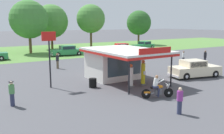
% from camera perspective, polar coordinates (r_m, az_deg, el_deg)
% --- Properties ---
extents(ground_plane, '(300.00, 300.00, 0.00)m').
position_cam_1_polar(ground_plane, '(20.82, 10.09, -4.05)').
color(ground_plane, '#4C4C51').
extents(grass_verge_strip, '(120.00, 24.00, 0.01)m').
position_cam_1_polar(grass_verge_strip, '(47.12, -15.46, 3.56)').
color(grass_verge_strip, '#56843D').
rests_on(grass_verge_strip, ground).
extents(service_station_kiosk, '(5.04, 7.52, 3.26)m').
position_cam_1_polar(service_station_kiosk, '(22.42, 1.07, 1.42)').
color(service_station_kiosk, silver).
rests_on(service_station_kiosk, ground).
extents(gas_pump_nearside, '(0.44, 0.44, 1.83)m').
position_cam_1_polar(gas_pump_nearside, '(19.82, 4.38, -2.16)').
color(gas_pump_nearside, slate).
rests_on(gas_pump_nearside, ground).
extents(gas_pump_offside, '(0.44, 0.44, 2.04)m').
position_cam_1_polar(gas_pump_offside, '(20.55, 7.13, -1.48)').
color(gas_pump_offside, slate).
rests_on(gas_pump_offside, ground).
extents(motorcycle_with_rider, '(2.12, 1.01, 1.58)m').
position_cam_1_polar(motorcycle_with_rider, '(17.12, 10.25, -4.86)').
color(motorcycle_with_rider, black).
rests_on(motorcycle_with_rider, ground).
extents(featured_classic_sedan, '(5.17, 2.93, 1.61)m').
position_cam_1_polar(featured_classic_sedan, '(24.63, 18.34, -0.49)').
color(featured_classic_sedan, beige).
rests_on(featured_classic_sedan, ground).
extents(parked_car_back_row_far_left, '(5.40, 2.97, 1.47)m').
position_cam_1_polar(parked_car_back_row_far_left, '(44.18, 2.35, 4.38)').
color(parked_car_back_row_far_left, red).
rests_on(parked_car_back_row_far_left, ground).
extents(parked_car_back_row_right, '(5.19, 2.27, 1.53)m').
position_cam_1_polar(parked_car_back_row_right, '(39.73, -10.27, 3.65)').
color(parked_car_back_row_right, '#2D844C').
rests_on(parked_car_back_row_right, ground).
extents(parked_car_back_row_centre_right, '(5.27, 2.70, 1.46)m').
position_cam_1_polar(parked_car_back_row_centre_right, '(49.56, 7.21, 4.92)').
color(parked_car_back_row_centre_right, '#2D844C').
rests_on(parked_car_back_row_centre_right, ground).
extents(bystander_standing_back_lot, '(0.34, 0.34, 1.55)m').
position_cam_1_polar(bystander_standing_back_lot, '(16.37, -21.92, -5.51)').
color(bystander_standing_back_lot, '#2D3351').
rests_on(bystander_standing_back_lot, ground).
extents(bystander_strolling_foreground, '(0.34, 0.34, 1.73)m').
position_cam_1_polar(bystander_strolling_foreground, '(32.43, 20.50, 2.14)').
color(bystander_strolling_foreground, black).
rests_on(bystander_strolling_foreground, ground).
extents(bystander_leaning_by_kiosk, '(0.34, 0.34, 1.70)m').
position_cam_1_polar(bystander_leaning_by_kiosk, '(28.30, -12.36, 1.44)').
color(bystander_leaning_by_kiosk, brown).
rests_on(bystander_leaning_by_kiosk, ground).
extents(bystander_chatting_near_pumps, '(0.34, 0.34, 1.53)m').
position_cam_1_polar(bystander_chatting_near_pumps, '(14.39, 15.23, -7.33)').
color(bystander_chatting_near_pumps, '#2D3351').
rests_on(bystander_chatting_near_pumps, ground).
extents(bystander_admiring_sedan, '(0.34, 0.34, 1.56)m').
position_cam_1_polar(bystander_admiring_sedan, '(32.38, 16.02, 2.20)').
color(bystander_admiring_sedan, black).
rests_on(bystander_admiring_sedan, ground).
extents(tree_oak_right, '(5.67, 5.67, 7.90)m').
position_cam_1_polar(tree_oak_right, '(59.10, 6.15, 10.01)').
color(tree_oak_right, brown).
rests_on(tree_oak_right, ground).
extents(tree_oak_distant_spare, '(6.48, 6.48, 8.57)m').
position_cam_1_polar(tree_oak_distant_spare, '(50.14, -13.75, 9.97)').
color(tree_oak_distant_spare, brown).
rests_on(tree_oak_distant_spare, ground).
extents(tree_oak_far_left, '(5.52, 5.52, 8.60)m').
position_cam_1_polar(tree_oak_far_left, '(49.32, -5.04, 10.75)').
color(tree_oak_far_left, brown).
rests_on(tree_oak_far_left, ground).
extents(tree_oak_left, '(6.32, 6.32, 8.76)m').
position_cam_1_polar(tree_oak_left, '(44.07, -18.45, 10.28)').
color(tree_oak_left, brown).
rests_on(tree_oak_left, ground).
extents(roadside_pole_sign, '(1.10, 0.12, 4.37)m').
position_cam_1_polar(roadside_pole_sign, '(19.73, -14.15, 3.91)').
color(roadside_pole_sign, black).
rests_on(roadside_pole_sign, ground).
extents(spare_tire_stack, '(0.60, 0.60, 0.72)m').
position_cam_1_polar(spare_tire_stack, '(19.70, -4.42, -3.65)').
color(spare_tire_stack, black).
rests_on(spare_tire_stack, ground).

